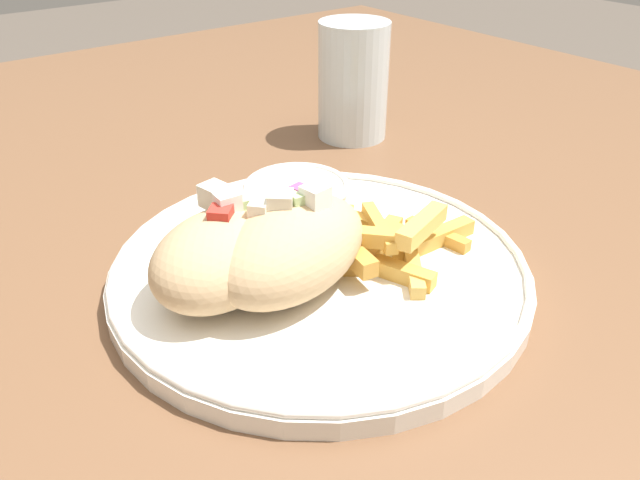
# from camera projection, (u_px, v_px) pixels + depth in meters

# --- Properties ---
(table) EXTENTS (1.47, 1.47, 0.71)m
(table) POSITION_uv_depth(u_px,v_px,m) (269.00, 339.00, 0.49)
(table) COLOR brown
(table) RESTS_ON ground_plane
(plate) EXTENTS (0.30, 0.30, 0.02)m
(plate) POSITION_uv_depth(u_px,v_px,m) (320.00, 268.00, 0.46)
(plate) COLOR white
(plate) RESTS_ON table
(pita_sandwich_near) EXTENTS (0.15, 0.12, 0.07)m
(pita_sandwich_near) POSITION_uv_depth(u_px,v_px,m) (286.00, 249.00, 0.41)
(pita_sandwich_near) COLOR tan
(pita_sandwich_near) RESTS_ON plate
(pita_sandwich_far) EXTENTS (0.13, 0.12, 0.07)m
(pita_sandwich_far) POSITION_uv_depth(u_px,v_px,m) (221.00, 256.00, 0.41)
(pita_sandwich_far) COLOR tan
(pita_sandwich_far) RESTS_ON plate
(fries_pile) EXTENTS (0.15, 0.13, 0.04)m
(fries_pile) POSITION_uv_depth(u_px,v_px,m) (380.00, 243.00, 0.45)
(fries_pile) COLOR gold
(fries_pile) RESTS_ON plate
(sauce_ramekin) EXTENTS (0.08, 0.08, 0.04)m
(sauce_ramekin) POSITION_uv_depth(u_px,v_px,m) (297.00, 204.00, 0.48)
(sauce_ramekin) COLOR white
(sauce_ramekin) RESTS_ON plate
(water_glass) EXTENTS (0.08, 0.08, 0.12)m
(water_glass) POSITION_uv_depth(u_px,v_px,m) (353.00, 87.00, 0.67)
(water_glass) COLOR silver
(water_glass) RESTS_ON table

